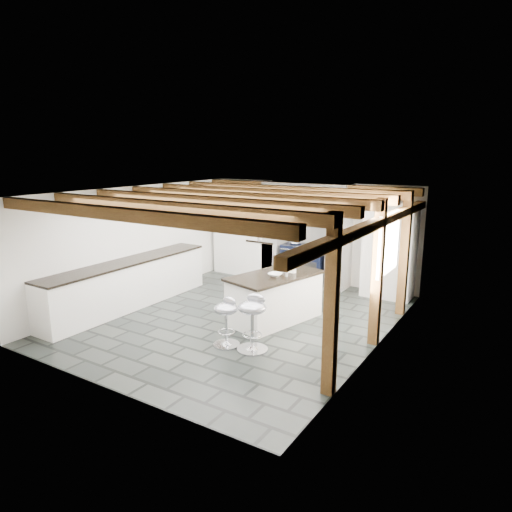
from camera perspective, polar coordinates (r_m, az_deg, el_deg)
The scene contains 6 objects.
ground at distance 8.41m, azimuth -2.04°, elevation -7.76°, with size 6.00×6.00×0.00m, color black.
room_shell at distance 9.58m, azimuth -0.38°, elevation 1.46°, with size 6.00×6.03×6.00m.
range_cooker at distance 10.50m, azimuth 6.12°, elevation -0.94°, with size 1.00×0.63×0.99m.
kitchen_island at distance 8.18m, azimuth 2.39°, elevation -5.13°, with size 1.30×1.90×1.14m.
bar_stool_near at distance 6.93m, azimuth -0.43°, elevation -7.55°, with size 0.49×0.49×0.88m.
bar_stool_far at distance 7.13m, azimuth -3.70°, elevation -7.53°, with size 0.43×0.43×0.78m.
Camera 1 is at (4.41, -6.51, 2.98)m, focal length 32.00 mm.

